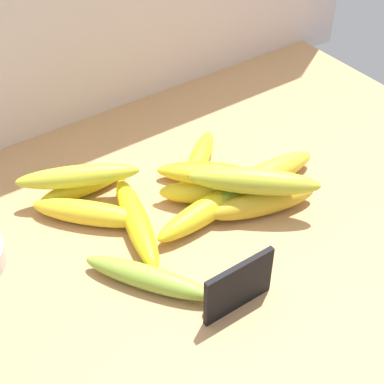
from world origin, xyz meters
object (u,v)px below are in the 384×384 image
object	(u,v)px
banana_4	(211,192)
banana_6	(148,278)
banana_5	(211,208)
banana_8	(200,158)
chalkboard_sign	(238,288)
banana_9	(266,175)
banana_11	(78,176)
banana_13	(214,177)
banana_10	(89,213)
banana_3	(84,186)
banana_7	(236,194)
banana_2	(204,172)
banana_0	(262,202)
banana_1	(137,222)
banana_12	(254,181)

from	to	relation	value
banana_4	banana_6	xyz separation A→B (cm)	(-17.96, -9.30, -0.29)
banana_5	banana_8	world-z (taller)	banana_5
chalkboard_sign	banana_9	world-z (taller)	chalkboard_sign
banana_11	banana_13	distance (cm)	21.86
banana_5	banana_11	distance (cm)	21.86
banana_13	banana_10	bearing A→B (deg)	157.34
chalkboard_sign	banana_9	bearing A→B (deg)	40.94
banana_3	banana_7	size ratio (longest dim) A/B	0.76
banana_8	banana_10	bearing A→B (deg)	-175.56
banana_8	banana_2	bearing A→B (deg)	-116.58
banana_0	banana_11	size ratio (longest dim) A/B	0.92
banana_2	banana_4	distance (cm)	5.66
chalkboard_sign	banana_3	bearing A→B (deg)	100.69
banana_2	banana_11	world-z (taller)	banana_11
banana_0	banana_6	bearing A→B (deg)	-173.74
banana_13	banana_1	bearing A→B (deg)	172.25
banana_4	banana_0	bearing A→B (deg)	-52.73
banana_4	banana_9	bearing A→B (deg)	-11.04
banana_1	banana_11	distance (cm)	12.48
banana_5	banana_11	size ratio (longest dim) A/B	1.04
chalkboard_sign	banana_7	distance (cm)	21.06
banana_0	banana_7	distance (cm)	4.67
banana_0	banana_4	distance (cm)	8.50
banana_3	banana_11	size ratio (longest dim) A/B	0.79
banana_0	banana_1	bearing A→B (deg)	157.01
chalkboard_sign	banana_8	world-z (taller)	chalkboard_sign
banana_8	banana_12	xyz separation A→B (cm)	(-0.21, -14.54, 4.70)
banana_9	banana_10	bearing A→B (deg)	162.49
banana_13	banana_12	bearing A→B (deg)	-52.41
banana_2	banana_9	xyz separation A→B (cm)	(7.87, -7.16, 0.41)
banana_6	banana_8	bearing A→B (deg)	39.51
banana_1	banana_7	size ratio (longest dim) A/B	1.01
banana_6	banana_7	world-z (taller)	banana_7
banana_12	banana_11	bearing A→B (deg)	139.22
banana_7	banana_12	distance (cm)	5.36
banana_0	banana_11	xyz separation A→B (cm)	(-22.50, 19.37, 2.92)
banana_0	banana_4	bearing A→B (deg)	127.27
banana_12	banana_9	bearing A→B (deg)	30.72
banana_0	banana_1	distance (cm)	20.28
banana_7	banana_11	xyz separation A→B (cm)	(-20.30, 15.25, 3.00)
banana_6	banana_9	bearing A→B (deg)	14.65
banana_4	banana_11	distance (cm)	21.65
banana_5	banana_12	xyz separation A→B (cm)	(6.23, -2.64, 4.34)
banana_2	banana_6	xyz separation A→B (cm)	(-20.18, -14.50, -0.01)
chalkboard_sign	banana_5	bearing A→B (deg)	65.28
banana_8	banana_9	xyz separation A→B (cm)	(6.04, -10.82, 0.48)
banana_0	banana_8	distance (cm)	15.67
banana_0	banana_2	xyz separation A→B (cm)	(-2.92, 11.96, -0.39)
banana_0	banana_13	xyz separation A→B (cm)	(-5.14, 6.08, 3.55)
banana_5	banana_12	world-z (taller)	banana_12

